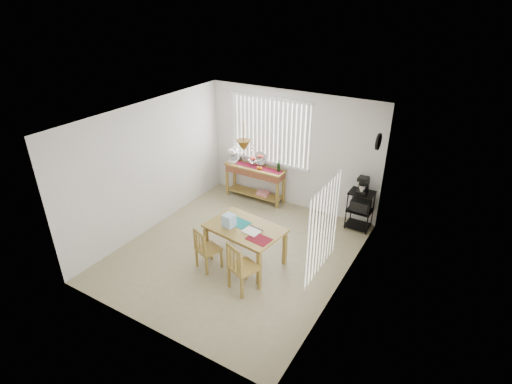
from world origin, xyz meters
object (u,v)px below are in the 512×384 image
Objects in this scene: sideboard at (255,175)px; chair_right at (242,268)px; dining_table at (245,231)px; wire_cart at (360,207)px; cart_items at (363,185)px; chair_left at (207,249)px.

sideboard is 1.61× the size of chair_right.
sideboard reaches higher than dining_table.
wire_cart is 2.43× the size of cart_items.
sideboard is 1.01× the size of dining_table.
sideboard is at bearing 116.99° from chair_right.
chair_left is (-1.87, -2.68, -0.59)m from cart_items.
dining_table is 1.60× the size of chair_right.
cart_items is 0.43× the size of chair_left.
sideboard is 2.78m from chair_left.
cart_items is at bearing 56.79° from dining_table.
sideboard is 2.43m from dining_table.
wire_cart is at bearing 69.93° from chair_right.
chair_right is (-1.04, -2.85, -0.54)m from cart_items.
chair_right is at bearing -11.52° from chair_left.
dining_table is 0.74m from chair_left.
dining_table is at bearing 48.43° from chair_left.
wire_cart is 0.92× the size of chair_right.
sideboard is 2.50m from wire_cart.
chair_right is (-1.04, -2.84, -0.06)m from wire_cart.
chair_left reaches higher than dining_table.
chair_right is at bearing -61.55° from dining_table.
dining_table is 0.81m from chair_right.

